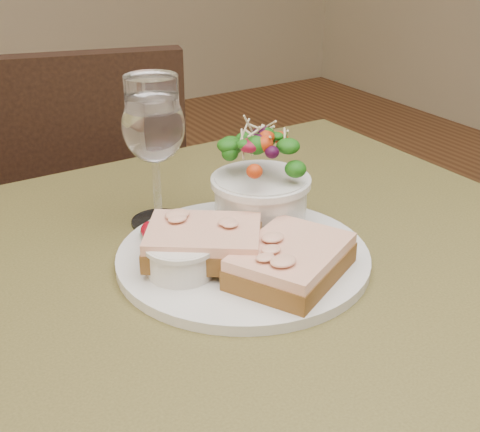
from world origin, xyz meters
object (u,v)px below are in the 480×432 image
sandwich_front (291,261)px  wine_glass (154,130)px  sandwich_back (204,242)px  salad_bowl (261,179)px  cafe_table (264,343)px  dinner_plate (243,257)px  chair_far (82,317)px  ramekin (181,256)px

sandwich_front → wine_glass: bearing=77.5°
sandwich_back → salad_bowl: 0.12m
cafe_table → dinner_plate: size_ratio=2.80×
sandwich_back → wine_glass: (0.01, 0.14, 0.09)m
chair_far → sandwich_back: chair_far is taller
cafe_table → sandwich_front: 0.14m
cafe_table → dinner_plate: dinner_plate is taller
chair_far → dinner_plate: 0.80m
chair_far → dinner_plate: (0.00, -0.66, 0.46)m
salad_bowl → wine_glass: bearing=136.9°
dinner_plate → sandwich_front: bearing=-76.3°
dinner_plate → salad_bowl: (0.06, 0.05, 0.07)m
cafe_table → dinner_plate: bearing=115.2°
sandwich_back → salad_bowl: bearing=59.3°
cafe_table → ramekin: size_ratio=11.14×
sandwich_back → wine_glass: 0.16m
sandwich_front → salad_bowl: salad_bowl is taller
chair_far → wine_glass: size_ratio=5.14×
ramekin → salad_bowl: bearing=21.6°
cafe_table → sandwich_back: 0.15m
wine_glass → chair_far: bearing=85.9°
cafe_table → chair_far: size_ratio=0.89×
cafe_table → sandwich_back: bearing=151.6°
sandwich_back → ramekin: sandwich_back is taller
dinner_plate → salad_bowl: 0.10m
wine_glass → sandwich_back: bearing=-94.3°
wine_glass → cafe_table: bearing=-73.5°
salad_bowl → ramekin: bearing=-158.4°
sandwich_front → ramekin: ramekin is taller
salad_bowl → wine_glass: size_ratio=0.73×
salad_bowl → chair_far: bearing=95.5°
dinner_plate → ramekin: 0.08m
sandwich_back → ramekin: 0.03m
cafe_table → sandwich_front: sandwich_front is taller
salad_bowl → cafe_table: bearing=-119.7°
dinner_plate → wine_glass: wine_glass is taller
cafe_table → wine_glass: bearing=106.5°
cafe_table → ramekin: 0.16m
ramekin → wine_glass: (0.04, 0.14, 0.09)m
dinner_plate → sandwich_front: sandwich_front is taller
sandwich_front → ramekin: (-0.10, 0.07, 0.00)m
ramekin → wine_glass: wine_glass is taller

